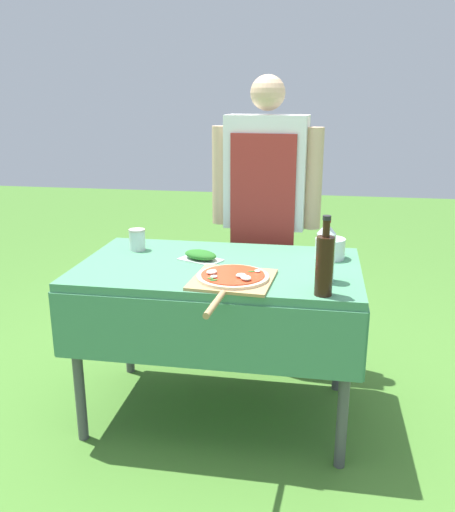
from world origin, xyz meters
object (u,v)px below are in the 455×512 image
object	(u,v)px
prep_table	(219,284)
person_cook	(266,201)
pizza_on_peel	(232,279)
mixing_tub	(330,248)
herb_container	(201,256)
oil_bottle	(324,264)
water_bottle	(326,252)
sauce_jar	(137,241)

from	to	relation	value
prep_table	person_cook	bearing A→B (deg)	76.53
person_cook	pizza_on_peel	bearing A→B (deg)	91.23
mixing_tub	herb_container	bearing A→B (deg)	-166.99
oil_bottle	mixing_tub	distance (m)	0.49
pizza_on_peel	herb_container	world-z (taller)	same
prep_table	mixing_tub	xyz separation A→B (m)	(0.48, 0.18, 0.14)
prep_table	water_bottle	xyz separation A→B (m)	(0.46, -0.15, 0.21)
herb_container	sauce_jar	world-z (taller)	sauce_jar
prep_table	herb_container	distance (m)	0.15
water_bottle	herb_container	size ratio (longest dim) A/B	1.19
person_cook	mixing_tub	bearing A→B (deg)	133.75
sauce_jar	pizza_on_peel	bearing A→B (deg)	-36.31
prep_table	pizza_on_peel	distance (m)	0.26
person_cook	herb_container	size ratio (longest dim) A/B	7.14
oil_bottle	mixing_tub	bearing A→B (deg)	86.53
mixing_tub	sauce_jar	bearing A→B (deg)	-178.96
herb_container	sauce_jar	distance (m)	0.36
water_bottle	sauce_jar	distance (m)	0.94
pizza_on_peel	oil_bottle	world-z (taller)	oil_bottle
water_bottle	mixing_tub	xyz separation A→B (m)	(0.02, 0.32, -0.08)
person_cook	herb_container	distance (m)	0.62
herb_container	mixing_tub	bearing A→B (deg)	13.01
oil_bottle	water_bottle	xyz separation A→B (m)	(0.00, 0.16, 0.00)
person_cook	pizza_on_peel	world-z (taller)	person_cook
person_cook	herb_container	bearing A→B (deg)	71.44
oil_bottle	water_bottle	bearing A→B (deg)	88.26
water_bottle	mixing_tub	size ratio (longest dim) A/B	1.91
prep_table	oil_bottle	xyz separation A→B (m)	(0.45, -0.31, 0.21)
prep_table	herb_container	xyz separation A→B (m)	(-0.09, 0.04, 0.11)
prep_table	person_cook	size ratio (longest dim) A/B	0.80
oil_bottle	water_bottle	size ratio (longest dim) A/B	1.17
herb_container	oil_bottle	bearing A→B (deg)	-32.93
person_cook	mixing_tub	distance (m)	0.55
prep_table	herb_container	size ratio (longest dim) A/B	5.71
oil_bottle	herb_container	xyz separation A→B (m)	(-0.54, 0.35, -0.10)
pizza_on_peel	oil_bottle	bearing A→B (deg)	-8.99
person_cook	mixing_tub	world-z (taller)	person_cook
prep_table	person_cook	distance (m)	0.67
pizza_on_peel	sauce_jar	distance (m)	0.65
prep_table	water_bottle	bearing A→B (deg)	-17.89
prep_table	oil_bottle	world-z (taller)	oil_bottle
prep_table	oil_bottle	distance (m)	0.59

